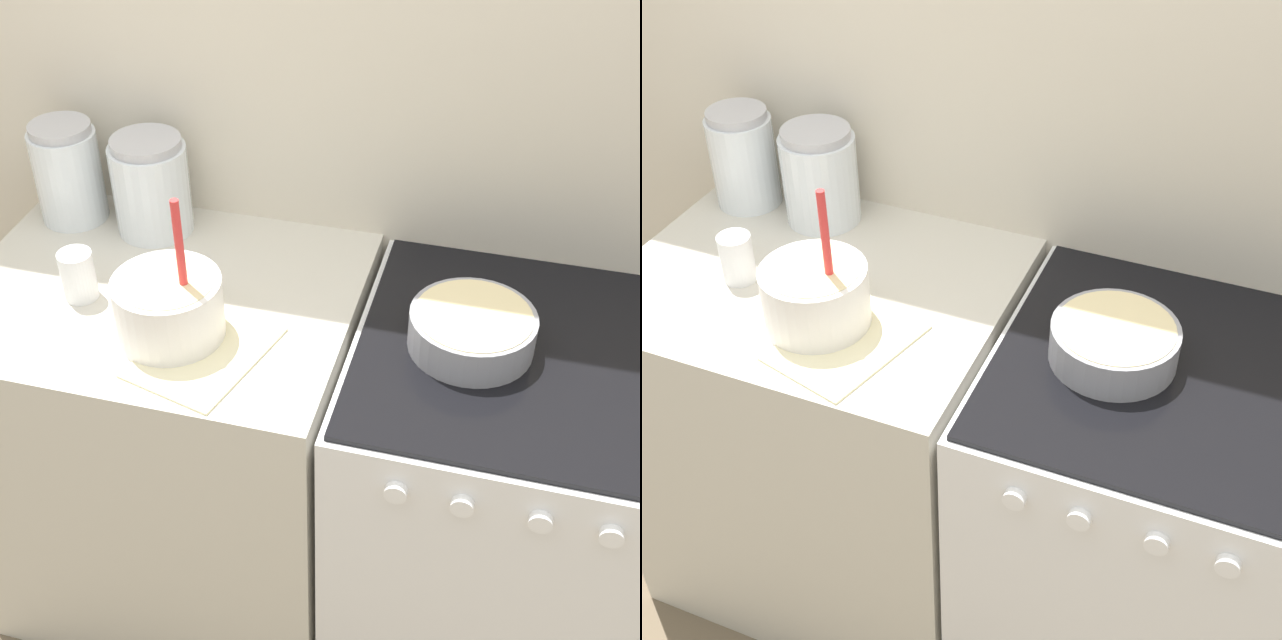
{
  "view_description": "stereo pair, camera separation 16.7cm",
  "coord_description": "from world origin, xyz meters",
  "views": [
    {
      "loc": [
        0.29,
        -1.0,
        2.01
      ],
      "look_at": [
        -0.04,
        0.26,
        0.97
      ],
      "focal_mm": 50.0,
      "sensor_mm": 36.0,
      "label": 1
    },
    {
      "loc": [
        0.45,
        -0.95,
        2.01
      ],
      "look_at": [
        -0.04,
        0.26,
        0.97
      ],
      "focal_mm": 50.0,
      "sensor_mm": 36.0,
      "label": 2
    }
  ],
  "objects": [
    {
      "name": "tin_can",
      "position": [
        -0.55,
        0.27,
        0.97
      ],
      "size": [
        0.07,
        0.07,
        0.1
      ],
      "color": "silver",
      "rests_on": "countertop_cabinet"
    },
    {
      "name": "mixing_bowl",
      "position": [
        -0.32,
        0.2,
        0.99
      ],
      "size": [
        0.21,
        0.21,
        0.31
      ],
      "color": "white",
      "rests_on": "countertop_cabinet"
    },
    {
      "name": "storage_jar_middle",
      "position": [
        -0.5,
        0.54,
        1.02
      ],
      "size": [
        0.17,
        0.17,
        0.22
      ],
      "color": "silver",
      "rests_on": "countertop_cabinet"
    },
    {
      "name": "recipe_page",
      "position": [
        -0.24,
        0.16,
        0.92
      ],
      "size": [
        0.26,
        0.31,
        0.01
      ],
      "color": "beige",
      "rests_on": "countertop_cabinet"
    },
    {
      "name": "wall_back",
      "position": [
        0.0,
        0.67,
        1.2
      ],
      "size": [
        4.63,
        0.05,
        2.4
      ],
      "color": "beige",
      "rests_on": "ground_plane"
    },
    {
      "name": "stove",
      "position": [
        0.34,
        0.32,
        0.46
      ],
      "size": [
        0.65,
        0.66,
        0.92
      ],
      "color": "silver",
      "rests_on": "ground_plane"
    },
    {
      "name": "storage_jar_left",
      "position": [
        -0.7,
        0.54,
        1.02
      ],
      "size": [
        0.15,
        0.15,
        0.23
      ],
      "color": "silver",
      "rests_on": "countertop_cabinet"
    },
    {
      "name": "countertop_cabinet",
      "position": [
        -0.41,
        0.32,
        0.46
      ],
      "size": [
        0.81,
        0.65,
        0.92
      ],
      "color": "beige",
      "rests_on": "ground_plane"
    },
    {
      "name": "baking_pan",
      "position": [
        0.24,
        0.31,
        0.96
      ],
      "size": [
        0.24,
        0.24,
        0.08
      ],
      "color": "gray",
      "rests_on": "stove"
    }
  ]
}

